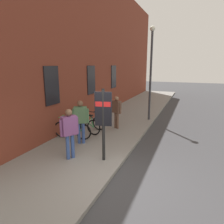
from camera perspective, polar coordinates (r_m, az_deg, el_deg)
ground at (r=11.41m, az=16.08°, el=-3.92°), size 60.00×60.00×0.00m
sidewalk_pavement at (r=13.80m, az=5.60°, el=-0.29°), size 24.00×3.50×0.12m
station_facade at (r=15.09m, az=-0.73°, el=17.48°), size 22.00×0.65×8.79m
bicycle_far_end at (r=8.93m, az=-11.10°, el=-4.97°), size 0.48×1.77×0.97m
bicycle_beside_lamp at (r=9.53m, az=-7.70°, el=-3.68°), size 0.48×1.76×0.97m
bicycle_end_of_row at (r=10.18m, az=-6.18°, el=-2.55°), size 0.48×1.77×0.97m
transit_info_sign at (r=6.49m, az=-2.46°, el=-0.48°), size 0.18×0.56×2.40m
pedestrian_crossing_street at (r=10.06m, az=1.29°, el=0.87°), size 0.42×0.56×1.62m
pedestrian_near_bus at (r=6.89m, az=-11.88°, el=-4.64°), size 0.56×0.48×1.73m
pedestrian_by_facade at (r=8.16m, az=-8.83°, el=-1.57°), size 0.45×0.61×1.76m
street_lamp at (r=11.67m, az=10.88°, el=12.51°), size 0.28×0.28×5.14m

